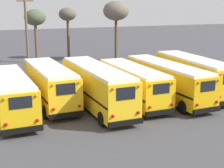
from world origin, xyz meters
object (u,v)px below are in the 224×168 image
(bare_tree_1, at_px, (35,19))
(school_bus_1, at_px, (50,84))
(school_bus_0, at_px, (11,94))
(school_bus_4, at_px, (166,80))
(utility_pole, at_px, (27,33))
(school_bus_3, at_px, (132,83))
(bare_tree_2, at_px, (68,16))
(school_bus_5, at_px, (193,74))
(bare_tree_0, at_px, (116,11))
(school_bus_2, at_px, (96,85))

(bare_tree_1, bearing_deg, school_bus_1, -96.76)
(school_bus_0, bearing_deg, school_bus_4, -1.03)
(utility_pole, bearing_deg, bare_tree_1, 74.30)
(utility_pole, relative_size, bare_tree_1, 1.30)
(school_bus_3, relative_size, bare_tree_1, 1.32)
(utility_pole, bearing_deg, school_bus_1, -90.11)
(school_bus_0, relative_size, bare_tree_2, 1.29)
(school_bus_1, distance_m, bare_tree_2, 23.25)
(school_bus_1, height_order, utility_pole, utility_pole)
(school_bus_5, relative_size, utility_pole, 1.12)
(bare_tree_1, bearing_deg, utility_pole, -105.70)
(school_bus_3, distance_m, bare_tree_1, 22.78)
(school_bus_0, distance_m, school_bus_4, 12.80)
(bare_tree_0, bearing_deg, bare_tree_2, 147.41)
(bare_tree_2, bearing_deg, school_bus_2, -99.60)
(bare_tree_0, bearing_deg, bare_tree_1, 168.75)
(school_bus_3, distance_m, bare_tree_2, 24.08)
(utility_pole, height_order, bare_tree_1, utility_pole)
(school_bus_3, bearing_deg, bare_tree_1, 100.38)
(school_bus_2, relative_size, bare_tree_2, 1.50)
(school_bus_3, xyz_separation_m, utility_pole, (-6.38, 13.65, 3.20))
(school_bus_2, xyz_separation_m, school_bus_4, (6.40, 0.22, -0.11))
(school_bus_3, relative_size, school_bus_4, 0.86)
(school_bus_1, distance_m, school_bus_4, 9.81)
(bare_tree_0, bearing_deg, school_bus_5, -91.00)
(school_bus_3, height_order, school_bus_4, school_bus_4)
(school_bus_0, relative_size, bare_tree_0, 1.15)
(school_bus_0, xyz_separation_m, school_bus_5, (16.00, 0.46, 0.13))
(school_bus_5, xyz_separation_m, bare_tree_1, (-10.43, 21.33, 4.18))
(school_bus_1, xyz_separation_m, bare_tree_0, (13.14, 17.86, 5.11))
(school_bus_0, relative_size, school_bus_2, 0.86)
(school_bus_1, xyz_separation_m, school_bus_2, (3.20, -2.23, 0.08))
(school_bus_5, height_order, bare_tree_2, bare_tree_2)
(school_bus_3, xyz_separation_m, bare_tree_2, (0.84, 23.63, 4.53))
(bare_tree_1, bearing_deg, bare_tree_0, -11.25)
(school_bus_2, distance_m, bare_tree_0, 22.98)
(school_bus_1, xyz_separation_m, bare_tree_1, (2.37, 20.00, 4.24))
(school_bus_3, distance_m, bare_tree_0, 21.60)
(school_bus_0, xyz_separation_m, bare_tree_0, (16.34, 19.65, 5.19))
(bare_tree_1, distance_m, bare_tree_2, 5.14)
(school_bus_4, bearing_deg, school_bus_5, 12.15)
(school_bus_3, bearing_deg, school_bus_0, 178.76)
(school_bus_0, bearing_deg, school_bus_5, 1.64)
(utility_pole, bearing_deg, school_bus_4, -54.99)
(school_bus_1, xyz_separation_m, school_bus_4, (9.60, -2.02, -0.03))
(bare_tree_1, bearing_deg, school_bus_5, -63.94)
(school_bus_4, bearing_deg, bare_tree_0, 79.92)
(school_bus_2, relative_size, bare_tree_0, 1.33)
(utility_pole, relative_size, bare_tree_2, 1.27)
(school_bus_0, bearing_deg, bare_tree_0, 50.26)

